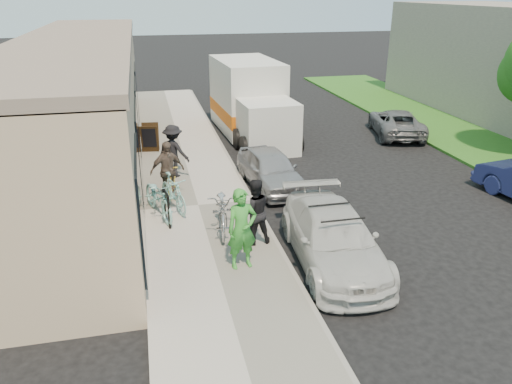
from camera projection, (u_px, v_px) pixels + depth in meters
ground at (300, 254)px, 11.50m from camera, size 120.00×120.00×0.00m
sidewalk at (198, 207)px, 13.77m from camera, size 3.00×34.00×0.15m
curb at (253, 203)px, 14.09m from camera, size 0.12×34.00×0.13m
storefront at (83, 102)px, 16.83m from camera, size 3.60×20.00×4.22m
bike_rack at (166, 204)px, 12.44m from camera, size 0.14×0.63×0.90m
sandwich_board at (150, 138)px, 18.09m from camera, size 0.68×0.69×1.00m
sedan_white at (333, 238)px, 10.94m from camera, size 2.00×4.32×1.26m
sedan_silver at (270, 169)px, 15.17m from camera, size 1.71×3.55×1.17m
moving_truck at (250, 103)px, 20.40m from camera, size 2.62×6.21×2.99m
far_car_gray at (396, 122)px, 20.65m from camera, size 2.68×4.17×1.07m
tandem_bike at (223, 209)px, 12.17m from camera, size 0.98×2.13×1.08m
woman_rider at (242, 229)px, 10.38m from camera, size 0.70×0.51×1.77m
man_standing at (254, 212)px, 11.43m from camera, size 0.81×0.66×1.58m
cruiser_bike_a at (173, 193)px, 13.28m from camera, size 0.95×1.69×0.98m
cruiser_bike_b at (159, 197)px, 12.91m from camera, size 1.20×2.07×1.03m
cruiser_bike_c at (171, 178)px, 14.28m from camera, size 0.73×1.74×1.01m
bystander_a at (173, 151)px, 15.55m from camera, size 1.22×1.15×1.66m
bystander_b at (167, 171)px, 13.81m from camera, size 1.07×0.71×1.69m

